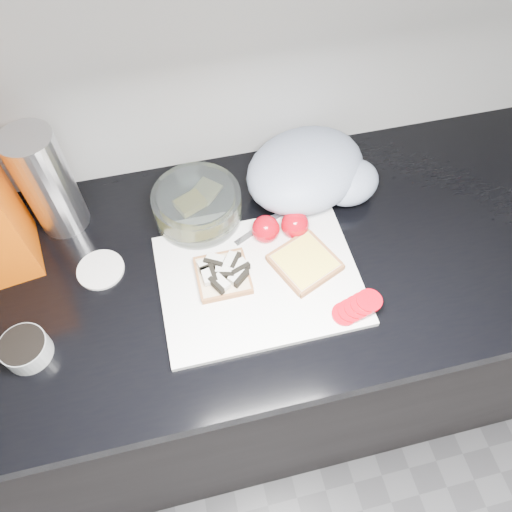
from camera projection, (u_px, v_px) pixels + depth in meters
The scene contains 13 objects.
base_cabinet at pixel (207, 356), 1.42m from camera, with size 3.50×0.60×0.86m, color black.
countertop at pixel (189, 275), 1.05m from camera, with size 3.50×0.64×0.04m, color black.
cutting_board at pixel (259, 280), 1.01m from camera, with size 0.40×0.30×0.01m, color white.
bread_left at pixel (223, 274), 1.00m from camera, with size 0.11×0.11×0.03m.
bread_right at pixel (305, 263), 1.02m from camera, with size 0.16×0.16×0.02m.
tomato_slices at pixel (357, 307), 0.96m from camera, with size 0.11×0.07×0.02m.
knife at pixel (277, 216), 1.09m from camera, with size 0.17×0.09×0.01m.
seed_tub at pixel (25, 348), 0.91m from camera, with size 0.09×0.09×0.04m.
tub_lid at pixel (101, 270), 1.03m from camera, with size 0.10×0.10×0.01m, color silver.
glass_bowl at pixel (198, 207), 1.07m from camera, with size 0.19×0.19×0.08m.
steel_canister at pixel (47, 183), 1.00m from camera, with size 0.10×0.10×0.25m, color silver.
grocery_bag at pixel (312, 171), 1.10m from camera, with size 0.35×0.32×0.12m.
whole_tomatoes at pixel (280, 227), 1.05m from camera, with size 0.12×0.06×0.06m.
Camera 1 is at (0.01, 0.64, 1.78)m, focal length 35.00 mm.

